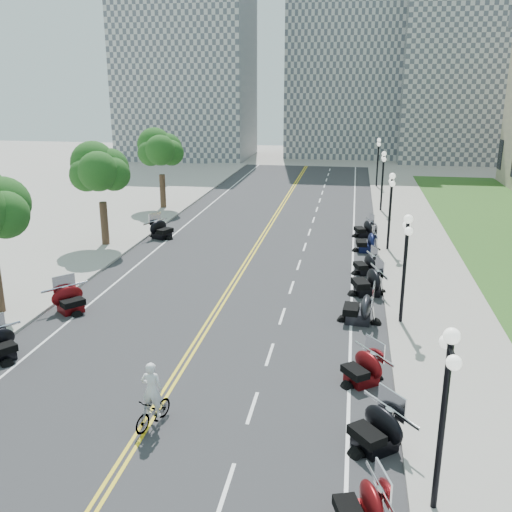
{
  "coord_description": "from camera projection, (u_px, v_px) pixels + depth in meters",
  "views": [
    {
      "loc": [
        6.17,
        -20.64,
        10.49
      ],
      "look_at": [
        1.45,
        6.92,
        2.0
      ],
      "focal_mm": 40.0,
      "sensor_mm": 36.0,
      "label": 1
    }
  ],
  "objects": [
    {
      "name": "road",
      "position": [
        240.0,
        273.0,
        32.94
      ],
      "size": [
        16.0,
        90.0,
        0.01
      ],
      "primitive_type": "cube",
      "color": "#333335",
      "rests_on": "ground"
    },
    {
      "name": "motorcycle_n_7",
      "position": [
        367.0,
        280.0,
        29.3
      ],
      "size": [
        2.76,
        2.76,
        1.55
      ],
      "primitive_type": null,
      "rotation": [
        0.0,
        0.0,
        -1.27
      ],
      "color": "black",
      "rests_on": "road"
    },
    {
      "name": "distant_block_a",
      "position": [
        187.0,
        65.0,
        81.11
      ],
      "size": [
        18.0,
        14.0,
        26.0
      ],
      "primitive_type": "cube",
      "color": "gray",
      "rests_on": "ground"
    },
    {
      "name": "lane_dash_17",
      "position": [
        326.0,
        180.0,
        64.49
      ],
      "size": [
        0.12,
        2.0,
        0.0
      ],
      "primitive_type": "cube",
      "color": "white",
      "rests_on": "road"
    },
    {
      "name": "edge_line_north",
      "position": [
        352.0,
        279.0,
        31.9
      ],
      "size": [
        0.12,
        90.0,
        0.0
      ],
      "primitive_type": "cube",
      "color": "white",
      "rests_on": "road"
    },
    {
      "name": "lane_dash_9",
      "position": [
        299.0,
        265.0,
        34.31
      ],
      "size": [
        0.12,
        2.0,
        0.0
      ],
      "primitive_type": "cube",
      "color": "white",
      "rests_on": "road"
    },
    {
      "name": "lane_dash_19",
      "position": [
        330.0,
        170.0,
        72.03
      ],
      "size": [
        0.12,
        2.0,
        0.0
      ],
      "primitive_type": "cube",
      "color": "white",
      "rests_on": "road"
    },
    {
      "name": "edge_line_south",
      "position": [
        135.0,
        267.0,
        33.97
      ],
      "size": [
        0.12,
        90.0,
        0.0
      ],
      "primitive_type": "cube",
      "color": "white",
      "rests_on": "road"
    },
    {
      "name": "motorcycle_n_3",
      "position": [
        361.0,
        505.0,
        13.87
      ],
      "size": [
        2.32,
        2.32,
        1.29
      ],
      "primitive_type": null,
      "rotation": [
        0.0,
        0.0,
        -1.25
      ],
      "color": "#590A0C",
      "rests_on": "road"
    },
    {
      "name": "lane_dash_5",
      "position": [
        252.0,
        407.0,
        19.22
      ],
      "size": [
        0.12,
        2.0,
        0.0
      ],
      "primitive_type": "cube",
      "color": "white",
      "rests_on": "road"
    },
    {
      "name": "distant_block_c",
      "position": [
        475.0,
        79.0,
        78.06
      ],
      "size": [
        20.0,
        14.0,
        22.0
      ],
      "primitive_type": "cube",
      "color": "gray",
      "rests_on": "ground"
    },
    {
      "name": "motorcycle_n_6",
      "position": [
        359.0,
        307.0,
        25.91
      ],
      "size": [
        2.3,
        2.3,
        1.5
      ],
      "primitive_type": null,
      "rotation": [
        0.0,
        0.0,
        -1.65
      ],
      "color": "black",
      "rests_on": "road"
    },
    {
      "name": "lane_dash_14",
      "position": [
        320.0,
        200.0,
        53.17
      ],
      "size": [
        0.12,
        2.0,
        0.0
      ],
      "primitive_type": "cube",
      "color": "white",
      "rests_on": "road"
    },
    {
      "name": "motorcycle_n_10",
      "position": [
        364.0,
        228.0,
        40.46
      ],
      "size": [
        2.39,
        2.39,
        1.34
      ],
      "primitive_type": null,
      "rotation": [
        0.0,
        0.0,
        -1.27
      ],
      "color": "black",
      "rests_on": "road"
    },
    {
      "name": "sidewalk_north",
      "position": [
        428.0,
        282.0,
        31.22
      ],
      "size": [
        5.0,
        90.0,
        0.15
      ],
      "primitive_type": "cube",
      "color": "#9E9991",
      "rests_on": "ground"
    },
    {
      "name": "motorcycle_s_9",
      "position": [
        161.0,
        228.0,
        40.06
      ],
      "size": [
        2.71,
        2.71,
        1.44
      ],
      "primitive_type": null,
      "rotation": [
        0.0,
        0.0,
        1.15
      ],
      "color": "black",
      "rests_on": "road"
    },
    {
      "name": "motorcycle_s_6",
      "position": [
        70.0,
        298.0,
        27.11
      ],
      "size": [
        2.78,
        2.78,
        1.38
      ],
      "primitive_type": null,
      "rotation": [
        0.0,
        0.0,
        0.88
      ],
      "color": "#590A0C",
      "rests_on": "road"
    },
    {
      "name": "motorcycle_n_8",
      "position": [
        365.0,
        263.0,
        32.57
      ],
      "size": [
        2.34,
        2.34,
        1.27
      ],
      "primitive_type": null,
      "rotation": [
        0.0,
        0.0,
        -1.21
      ],
      "color": "black",
      "rests_on": "road"
    },
    {
      "name": "ground",
      "position": [
        193.0,
        349.0,
        23.51
      ],
      "size": [
        160.0,
        160.0,
        0.0
      ],
      "primitive_type": "plane",
      "color": "gray"
    },
    {
      "name": "lane_dash_16",
      "position": [
        325.0,
        186.0,
        60.71
      ],
      "size": [
        0.12,
        2.0,
        0.0
      ],
      "primitive_type": "cube",
      "color": "white",
      "rests_on": "road"
    },
    {
      "name": "tree_4",
      "position": [
        161.0,
        154.0,
        48.27
      ],
      "size": [
        4.8,
        4.8,
        9.2
      ],
      "primitive_type": null,
      "color": "#235619",
      "rests_on": "sidewalk_south"
    },
    {
      "name": "lane_dash_15",
      "position": [
        322.0,
        193.0,
        56.94
      ],
      "size": [
        0.12,
        2.0,
        0.0
      ],
      "primitive_type": "cube",
      "color": "white",
      "rests_on": "road"
    },
    {
      "name": "street_lamp_5",
      "position": [
        378.0,
        163.0,
        59.09
      ],
      "size": [
        0.5,
        1.2,
        4.9
      ],
      "primitive_type": null,
      "color": "black",
      "rests_on": "sidewalk_north"
    },
    {
      "name": "sidewalk_south",
      "position": [
        71.0,
        262.0,
        34.62
      ],
      "size": [
        5.0,
        90.0,
        0.15
      ],
      "primitive_type": "cube",
      "color": "#9E9991",
      "rests_on": "ground"
    },
    {
      "name": "lane_dash_6",
      "position": [
        270.0,
        354.0,
        22.99
      ],
      "size": [
        0.12,
        2.0,
        0.0
      ],
      "primitive_type": "cube",
      "color": "white",
      "rests_on": "road"
    },
    {
      "name": "street_lamp_3",
      "position": [
        390.0,
        212.0,
        36.45
      ],
      "size": [
        0.5,
        1.2,
        4.9
      ],
      "primitive_type": null,
      "color": "black",
      "rests_on": "sidewalk_north"
    },
    {
      "name": "lane_dash_10",
      "position": [
        305.0,
        247.0,
        38.08
      ],
      "size": [
        0.12,
        2.0,
        0.0
      ],
      "primitive_type": "cube",
      "color": "white",
      "rests_on": "road"
    },
    {
      "name": "centerline_yellow_a",
      "position": [
        238.0,
        272.0,
        32.96
      ],
      "size": [
        0.12,
        90.0,
        0.0
      ],
      "primitive_type": "cube",
      "color": "yellow",
      "rests_on": "road"
    },
    {
      "name": "street_lamp_4",
      "position": [
        382.0,
        181.0,
        47.77
      ],
      "size": [
        0.5,
        1.2,
        4.9
      ],
      "primitive_type": null,
      "color": "black",
      "rests_on": "sidewalk_north"
    },
    {
      "name": "lane_dash_12",
      "position": [
        313.0,
        220.0,
        45.62
      ],
      "size": [
        0.12,
        2.0,
        0.0
      ],
      "primitive_type": "cube",
      "color": "white",
      "rests_on": "road"
    },
    {
      "name": "cyclist_rider",
      "position": [
        151.0,
        370.0,
        17.68
      ],
      "size": [
        0.68,
        0.45,
        1.87
      ],
      "primitive_type": "imported",
      "rotation": [
        0.0,
        0.0,
        3.14
      ],
      "color": "silver",
      "rests_on": "bicycle"
    },
    {
      "name": "motorcycle_n_9",
      "position": [
        367.0,
        241.0,
        36.87
      ],
      "size": [
        2.2,
        2.2,
        1.42
      ],
      "primitive_type": null,
      "rotation": [
        0.0,
        0.0,
        -1.48
      ],
      "color": "black",
      "rests_on": "road"
    },
    {
      "name": "lane_dash_8",
      "position": [
        292.0,
        287.0,
        30.54
      ],
      "size": [
        0.12,
        2.0,
        0.0
      ],
      "primitive_type": "cube",
      "color": "white",
      "rests_on": "road"
    },
    {
      "name": "motorcycle_n_4",
      "position": [
        375.0,
        428.0,
        16.88
      ],
      "size": [
        2.87,
        2.87,
        1.43
      ],
      "primitive_type": null,
      "rotation": [
        0.0,
        0.0,
        -0.88
      ],
      "color": "black",
      "rests_on": "road"
    },
    {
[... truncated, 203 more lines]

